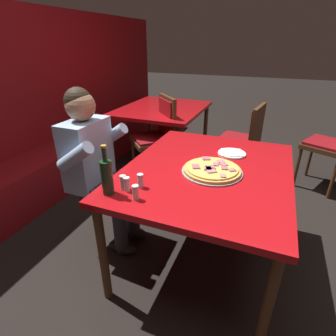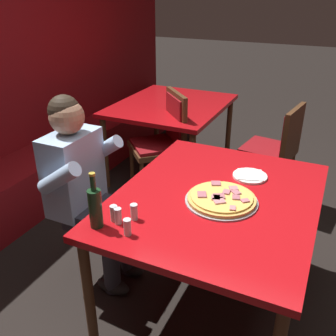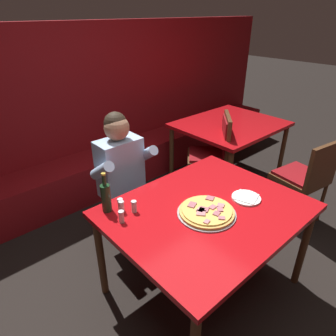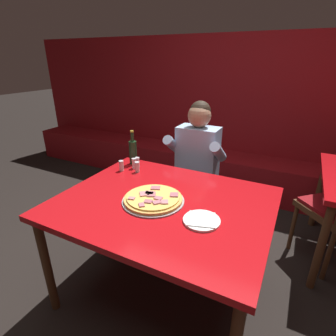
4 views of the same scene
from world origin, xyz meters
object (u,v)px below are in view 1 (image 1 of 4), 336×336
at_px(shaker_black_pepper, 136,193).
at_px(background_dining_table, 163,114).
at_px(pizza, 212,170).
at_px(beer_bottle, 107,176).
at_px(dining_chair_near_right, 158,132).
at_px(shaker_parmesan, 123,183).
at_px(shaker_oregano, 140,181).
at_px(plate_white_paper, 232,153).
at_px(dining_chair_near_left, 244,137).
at_px(main_dining_table, 207,177).
at_px(diner_seated_blue_shirt, 98,165).
at_px(shaker_red_pepper_flakes, 127,185).

bearing_deg(shaker_black_pepper, background_dining_table, 19.19).
xyz_separation_m(pizza, shaker_black_pepper, (-0.48, 0.31, 0.02)).
relative_size(beer_bottle, dining_chair_near_right, 0.29).
height_order(shaker_parmesan, shaker_oregano, same).
distance_m(pizza, plate_white_paper, 0.36).
relative_size(shaker_parmesan, dining_chair_near_right, 0.09).
xyz_separation_m(shaker_black_pepper, shaker_oregano, (0.13, 0.04, 0.00)).
xyz_separation_m(plate_white_paper, dining_chair_near_left, (1.10, 0.02, -0.23)).
relative_size(main_dining_table, pizza, 3.37).
xyz_separation_m(shaker_black_pepper, diner_seated_blue_shirt, (0.41, 0.55, -0.11)).
distance_m(pizza, shaker_oregano, 0.49).
bearing_deg(beer_bottle, shaker_black_pepper, -89.51).
xyz_separation_m(beer_bottle, diner_seated_blue_shirt, (0.41, 0.38, -0.18)).
bearing_deg(background_dining_table, pizza, -147.08).
height_order(pizza, shaker_oregano, shaker_oregano).
distance_m(pizza, shaker_parmesan, 0.59).
bearing_deg(shaker_black_pepper, dining_chair_near_right, 20.08).
relative_size(plate_white_paper, background_dining_table, 0.17).
xyz_separation_m(diner_seated_blue_shirt, background_dining_table, (1.66, 0.17, -0.01)).
height_order(beer_bottle, dining_chair_near_right, beer_bottle).
relative_size(shaker_oregano, diner_seated_blue_shirt, 0.07).
bearing_deg(shaker_red_pepper_flakes, pizza, -44.07).
bearing_deg(shaker_red_pepper_flakes, shaker_oregano, -39.17).
height_order(plate_white_paper, shaker_black_pepper, shaker_black_pepper).
height_order(shaker_red_pepper_flakes, shaker_oregano, same).
height_order(shaker_black_pepper, background_dining_table, shaker_black_pepper).
bearing_deg(beer_bottle, dining_chair_near_left, -15.55).
relative_size(beer_bottle, diner_seated_blue_shirt, 0.23).
distance_m(diner_seated_blue_shirt, dining_chair_near_right, 1.25).
xyz_separation_m(shaker_oregano, dining_chair_near_left, (1.80, -0.40, -0.26)).
bearing_deg(beer_bottle, pizza, -45.40).
bearing_deg(dining_chair_near_right, shaker_oregano, -159.60).
relative_size(shaker_black_pepper, background_dining_table, 0.07).
relative_size(pizza, plate_white_paper, 1.90).
distance_m(shaker_oregano, diner_seated_blue_shirt, 0.60).
distance_m(plate_white_paper, dining_chair_near_right, 1.30).
xyz_separation_m(pizza, shaker_red_pepper_flakes, (-0.41, 0.40, 0.02)).
bearing_deg(diner_seated_blue_shirt, plate_white_paper, -65.90).
relative_size(shaker_black_pepper, dining_chair_near_right, 0.09).
bearing_deg(shaker_oregano, plate_white_paper, -30.71).
xyz_separation_m(shaker_black_pepper, background_dining_table, (2.07, 0.72, -0.12)).
relative_size(main_dining_table, shaker_red_pepper_flakes, 15.64).
xyz_separation_m(pizza, diner_seated_blue_shirt, (-0.06, 0.86, -0.09)).
bearing_deg(background_dining_table, main_dining_table, -147.24).
bearing_deg(plate_white_paper, background_dining_table, 41.64).
distance_m(shaker_red_pepper_flakes, shaker_black_pepper, 0.11).
bearing_deg(dining_chair_near_left, dining_chair_near_right, 105.57).
distance_m(shaker_parmesan, dining_chair_near_left, 1.93).
bearing_deg(main_dining_table, plate_white_paper, -20.33).
relative_size(main_dining_table, diner_seated_blue_shirt, 1.05).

